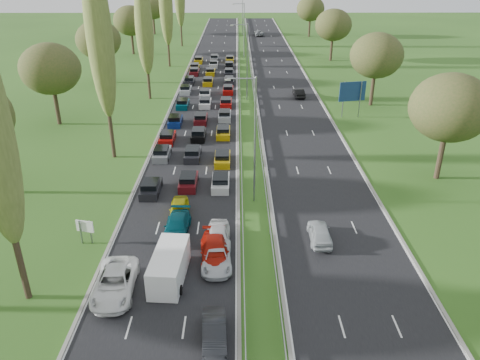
{
  "coord_description": "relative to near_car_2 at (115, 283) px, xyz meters",
  "views": [
    {
      "loc": [
        2.9,
        3.35,
        21.19
      ],
      "look_at": [
        3.16,
        44.47,
        1.5
      ],
      "focal_mm": 35.0,
      "sensor_mm": 36.0,
      "label": 1
    }
  ],
  "objects": [
    {
      "name": "near_car_10",
      "position": [
        6.9,
        3.22,
        -0.12
      ],
      "size": [
        2.46,
        4.98,
        1.36
      ],
      "primitive_type": "imported",
      "rotation": [
        0.0,
        0.0,
        0.04
      ],
      "color": "silver",
      "rests_on": "near_carriageway"
    },
    {
      "name": "traffic_queue_fill",
      "position": [
        3.35,
        48.15,
        -0.38
      ],
      "size": [
        9.09,
        69.36,
        0.8
      ],
      "color": "black",
      "rests_on": "ground"
    },
    {
      "name": "central_reservation",
      "position": [
        10.09,
        53.04,
        -0.27
      ],
      "size": [
        2.36,
        215.0,
        0.32
      ],
      "color": "gray",
      "rests_on": "ground"
    },
    {
      "name": "poplar_row",
      "position": [
        -5.91,
        38.71,
        11.56
      ],
      "size": [
        2.8,
        127.8,
        22.44
      ],
      "color": "#2D2116",
      "rests_on": "ground"
    },
    {
      "name": "near_car_7",
      "position": [
        3.39,
        7.66,
        -0.08
      ],
      "size": [
        2.21,
        5.03,
        1.44
      ],
      "primitive_type": "imported",
      "rotation": [
        0.0,
        0.0,
        -0.04
      ],
      "color": "#054350",
      "rests_on": "near_carriageway"
    },
    {
      "name": "near_carriageway",
      "position": [
        3.34,
        53.04,
        -0.82
      ],
      "size": [
        10.5,
        215.0,
        0.04
      ],
      "primitive_type": "cube",
      "color": "black",
      "rests_on": "ground"
    },
    {
      "name": "lamp_columns",
      "position": [
        10.09,
        48.54,
        5.18
      ],
      "size": [
        0.18,
        140.18,
        12.0
      ],
      "color": "gray",
      "rests_on": "ground"
    },
    {
      "name": "far_car_1",
      "position": [
        18.75,
        50.17,
        -0.11
      ],
      "size": [
        1.77,
        4.33,
        1.4
      ],
      "primitive_type": "imported",
      "rotation": [
        0.0,
        0.0,
        3.21
      ],
      "color": "black",
      "rests_on": "far_carriageway"
    },
    {
      "name": "far_carriageway",
      "position": [
        16.84,
        53.04,
        -0.82
      ],
      "size": [
        10.5,
        215.0,
        0.04
      ],
      "primitive_type": "cube",
      "color": "black",
      "rests_on": "ground"
    },
    {
      "name": "near_car_9",
      "position": [
        7.07,
        -4.6,
        -0.13
      ],
      "size": [
        1.68,
        4.18,
        1.35
      ],
      "primitive_type": "imported",
      "rotation": [
        0.0,
        0.0,
        0.06
      ],
      "color": "black",
      "rests_on": "near_carriageway"
    },
    {
      "name": "woodland_right",
      "position": [
        29.59,
        37.21,
        6.86
      ],
      "size": [
        8.0,
        153.0,
        11.1
      ],
      "color": "#2D2116",
      "rests_on": "ground"
    },
    {
      "name": "near_car_12",
      "position": [
        6.91,
        5.81,
        0.0
      ],
      "size": [
        1.95,
        4.75,
        1.61
      ],
      "primitive_type": "imported",
      "rotation": [
        0.0,
        0.0,
        -0.01
      ],
      "color": "silver",
      "rests_on": "near_carriageway"
    },
    {
      "name": "info_sign",
      "position": [
        -3.81,
        6.26,
        0.55
      ],
      "size": [
        1.48,
        0.45,
        2.1
      ],
      "color": "gray",
      "rests_on": "ground"
    },
    {
      "name": "far_car_2",
      "position": [
        14.93,
        117.2,
        -0.02
      ],
      "size": [
        3.07,
        5.85,
        1.57
      ],
      "primitive_type": "imported",
      "rotation": [
        0.0,
        0.0,
        3.23
      ],
      "color": "gray",
      "rests_on": "far_carriageway"
    },
    {
      "name": "near_car_11",
      "position": [
        6.74,
        3.85,
        -0.04
      ],
      "size": [
        2.52,
        5.44,
        1.54
      ],
      "primitive_type": "imported",
      "rotation": [
        0.0,
        0.0,
        0.07
      ],
      "color": "#A8160A",
      "rests_on": "near_carriageway"
    },
    {
      "name": "far_car_0",
      "position": [
        15.24,
        6.5,
        -0.08
      ],
      "size": [
        1.78,
        4.29,
        1.45
      ],
      "primitive_type": "imported",
      "rotation": [
        0.0,
        0.0,
        3.13
      ],
      "color": "#ACB3B6",
      "rests_on": "far_carriageway"
    },
    {
      "name": "near_car_8",
      "position": [
        3.25,
        10.61,
        -0.09
      ],
      "size": [
        1.85,
        4.25,
        1.43
      ],
      "primitive_type": "imported",
      "rotation": [
        0.0,
        0.0,
        0.04
      ],
      "color": "#A8A60B",
      "rests_on": "near_carriageway"
    },
    {
      "name": "white_van_rear",
      "position": [
        3.58,
        1.73,
        0.31
      ],
      "size": [
        2.15,
        5.49,
        2.21
      ],
      "rotation": [
        0.0,
        0.0,
        -0.07
      ],
      "color": "white",
      "rests_on": "near_carriageway"
    },
    {
      "name": "ground",
      "position": [
        10.09,
        50.54,
        -0.82
      ],
      "size": [
        260.0,
        260.0,
        0.0
      ],
      "primitive_type": "plane",
      "color": "#2B531A",
      "rests_on": "ground"
    },
    {
      "name": "woodland_left",
      "position": [
        -16.41,
        33.16,
        6.86
      ],
      "size": [
        8.0,
        166.0,
        11.1
      ],
      "color": "#2D2116",
      "rests_on": "ground"
    },
    {
      "name": "near_car_2",
      "position": [
        0.0,
        0.0,
        0.0
      ],
      "size": [
        2.97,
        5.92,
        1.61
      ],
      "primitive_type": "imported",
      "rotation": [
        0.0,
        0.0,
        0.05
      ],
      "color": "white",
      "rests_on": "near_carriageway"
    },
    {
      "name": "direction_sign",
      "position": [
        24.99,
        39.43,
        2.75
      ],
      "size": [
        3.93,
        0.97,
        5.2
      ],
      "color": "gray",
      "rests_on": "ground"
    }
  ]
}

